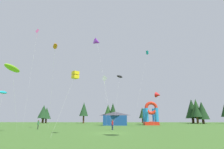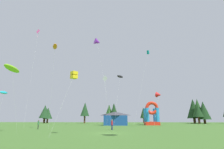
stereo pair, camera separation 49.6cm
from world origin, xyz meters
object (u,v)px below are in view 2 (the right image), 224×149
(kite_purple_delta, at_px, (97,42))
(person_near_camera, at_px, (112,124))
(kite_teal_box, at_px, (148,53))
(person_midfield, at_px, (38,124))
(kite_white_diamond, at_px, (105,79))
(kite_orange_parafoil, at_px, (55,47))
(inflatable_red_slide, at_px, (152,116))
(kite_pink_diamond, at_px, (38,33))
(kite_black_parafoil, at_px, (120,77))
(kite_yellow_box, at_px, (74,75))
(kite_lime_parafoil, at_px, (12,69))
(festival_tent, at_px, (116,118))
(kite_cyan_parafoil, at_px, (4,92))
(kite_red_delta, at_px, (159,95))

(kite_purple_delta, relative_size, person_near_camera, 13.64)
(kite_teal_box, distance_m, person_midfield, 39.70)
(kite_white_diamond, distance_m, person_near_camera, 22.84)
(kite_orange_parafoil, xyz_separation_m, inflatable_red_slide, (22.40, 22.67, -13.26))
(kite_pink_diamond, relative_size, kite_white_diamond, 1.97)
(kite_teal_box, bearing_deg, kite_orange_parafoil, -133.65)
(kite_black_parafoil, relative_size, kite_yellow_box, 1.66)
(inflatable_red_slide, bearing_deg, kite_white_diamond, -168.61)
(kite_lime_parafoil, height_order, kite_yellow_box, kite_lime_parafoil)
(kite_purple_delta, bearing_deg, inflatable_red_slide, 23.17)
(kite_black_parafoil, xyz_separation_m, kite_yellow_box, (-6.45, -23.67, -5.24))
(kite_pink_diamond, bearing_deg, kite_orange_parafoil, -53.48)
(kite_orange_parafoil, height_order, kite_teal_box, kite_teal_box)
(kite_pink_diamond, xyz_separation_m, kite_teal_box, (34.20, 7.67, -4.09))
(festival_tent, bearing_deg, kite_cyan_parafoil, -138.99)
(kite_lime_parafoil, xyz_separation_m, kite_teal_box, (26.10, 30.48, 13.81))
(kite_red_delta, bearing_deg, kite_purple_delta, -175.76)
(kite_black_parafoil, height_order, inflatable_red_slide, kite_black_parafoil)
(person_midfield, bearing_deg, inflatable_red_slide, 93.94)
(kite_pink_diamond, bearing_deg, kite_teal_box, 12.65)
(kite_teal_box, xyz_separation_m, festival_tent, (-10.86, -2.61, -21.33))
(kite_black_parafoil, bearing_deg, kite_purple_delta, 169.15)
(kite_black_parafoil, height_order, person_near_camera, kite_black_parafoil)
(kite_pink_diamond, height_order, kite_teal_box, kite_pink_diamond)
(kite_white_diamond, height_order, kite_cyan_parafoil, kite_white_diamond)
(kite_red_delta, relative_size, festival_tent, 1.36)
(kite_black_parafoil, relative_size, inflatable_red_slide, 2.00)
(kite_black_parafoil, relative_size, festival_tent, 2.05)
(festival_tent, bearing_deg, kite_pink_diamond, -167.76)
(kite_black_parafoil, relative_size, kite_pink_diamond, 0.49)
(kite_purple_delta, height_order, kite_red_delta, kite_purple_delta)
(kite_orange_parafoil, distance_m, person_near_camera, 18.65)
(kite_teal_box, bearing_deg, kite_white_diamond, -165.25)
(kite_teal_box, distance_m, person_near_camera, 33.56)
(kite_red_delta, bearing_deg, kite_black_parafoil, -166.67)
(kite_yellow_box, bearing_deg, kite_teal_box, 63.99)
(kite_pink_diamond, distance_m, person_midfield, 30.56)
(inflatable_red_slide, relative_size, festival_tent, 1.02)
(kite_orange_parafoil, relative_size, kite_red_delta, 1.78)
(kite_red_delta, bearing_deg, kite_teal_box, 100.77)
(kite_lime_parafoil, height_order, person_midfield, kite_lime_parafoil)
(kite_black_parafoil, bearing_deg, inflatable_red_slide, 40.68)
(kite_red_delta, bearing_deg, person_near_camera, -127.38)
(kite_red_delta, relative_size, person_near_camera, 5.01)
(kite_black_parafoil, xyz_separation_m, person_midfield, (-16.15, -11.65, -12.03))
(person_near_camera, bearing_deg, kite_red_delta, 87.19)
(kite_red_delta, bearing_deg, kite_cyan_parafoil, -155.86)
(inflatable_red_slide, bearing_deg, kite_orange_parafoil, -134.66)
(kite_purple_delta, bearing_deg, person_near_camera, -71.79)
(kite_orange_parafoil, bearing_deg, person_near_camera, 4.72)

